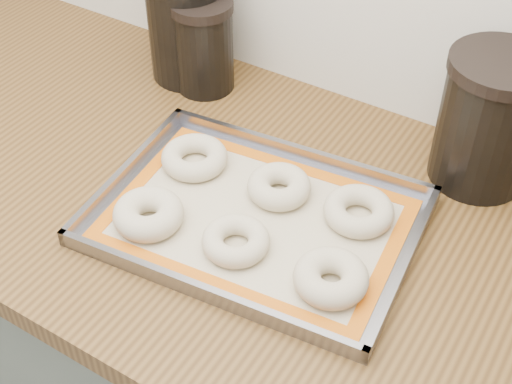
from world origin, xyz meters
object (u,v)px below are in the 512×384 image
Objects in this scene: canister_mid at (204,45)px; bagel_back_mid at (279,186)px; bagel_back_left at (194,158)px; canister_right at (489,121)px; bagel_back_right at (359,211)px; bagel_front_right at (331,278)px; baking_tray at (256,219)px; bagel_front_left at (148,214)px; bagel_front_mid at (236,241)px; canister_left at (187,15)px.

bagel_back_mid is at bearing -35.41° from canister_mid.
bagel_back_left is at bearing -176.07° from bagel_back_mid.
canister_mid is 0.80× the size of canister_right.
bagel_front_right is at bearing -79.66° from bagel_back_right.
baking_tray is 0.15m from bagel_back_right.
canister_right reaches higher than bagel_back_right.
bagel_front_right is at bearing -38.80° from bagel_back_mid.
bagel_front_right reaches higher than bagel_back_left.
bagel_front_left is (-0.13, -0.09, 0.02)m from baking_tray.
bagel_back_right is (0.13, 0.08, 0.01)m from baking_tray.
bagel_front_mid is (0.01, -0.06, 0.01)m from baking_tray.
bagel_back_mid reaches higher than baking_tray.
canister_right reaches higher than bagel_front_left.
bagel_back_mid is 0.33m from canister_mid.
bagel_front_mid is 0.99× the size of bagel_back_mid.
bagel_front_left is at bearing -145.50° from baking_tray.
baking_tray is 5.12× the size of bagel_front_mid.
bagel_front_mid is 0.42m from canister_right.
bagel_front_right is 0.58m from canister_left.
bagel_front_mid is 0.93× the size of bagel_back_right.
bagel_back_mid is 0.13m from bagel_back_right.
canister_mid is (-0.27, 0.25, 0.08)m from baking_tray.
bagel_front_mid is at bearing -84.48° from baking_tray.
bagel_back_right is at bearing 32.46° from baking_tray.
bagel_back_right is 0.49m from canister_left.
bagel_back_left and bagel_back_right have the same top height.
canister_right is at bearing -0.31° from canister_left.
bagel_front_right is at bearing -35.47° from canister_left.
bagel_back_right is at bearing 100.34° from bagel_front_right.
bagel_back_mid is 0.94× the size of bagel_back_right.
bagel_front_right reaches higher than bagel_back_mid.
bagel_back_left is at bearing 159.97° from baking_tray.
canister_right is at bearing 59.83° from bagel_back_right.
bagel_front_left is at bearing -82.04° from bagel_back_left.
bagel_back_mid is at bearing 141.20° from bagel_front_right.
bagel_back_mid is 0.46× the size of canister_right.
canister_mid reaches higher than bagel_front_left.
bagel_front_left is at bearing -130.34° from bagel_back_mid.
bagel_front_mid is 0.91× the size of bagel_back_left.
bagel_back_mid reaches higher than bagel_front_mid.
bagel_front_left is 0.28m from bagel_front_right.
canister_right is (0.39, 0.22, 0.09)m from bagel_back_left.
canister_right is (0.37, 0.36, 0.08)m from bagel_front_left.
bagel_back_mid is at bearing -172.66° from bagel_back_right.
bagel_back_right is (-0.02, 0.14, -0.00)m from bagel_front_right.
bagel_front_left is at bearing -146.50° from bagel_back_right.
bagel_front_right is 0.48× the size of canister_right.
bagel_front_mid is at bearing -46.55° from canister_left.
canister_right reaches higher than canister_mid.
bagel_back_right is at bearing -23.91° from canister_mid.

